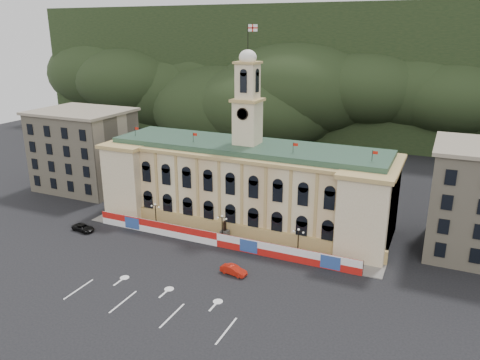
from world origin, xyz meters
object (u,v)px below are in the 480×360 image
at_px(lamp_center, 222,226).
at_px(black_suv, 83,228).
at_px(statue, 225,234).
at_px(red_sedan, 234,270).

distance_m(lamp_center, black_suv, 26.82).
relative_size(statue, black_suv, 0.76).
bearing_deg(lamp_center, statue, 90.00).
bearing_deg(lamp_center, red_sedan, -55.10).
xyz_separation_m(statue, red_sedan, (6.75, -10.68, -0.48)).
height_order(statue, red_sedan, statue).
height_order(statue, black_suv, statue).
xyz_separation_m(lamp_center, black_suv, (-25.89, -6.56, -2.43)).
distance_m(statue, red_sedan, 12.65).
relative_size(statue, lamp_center, 0.72).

